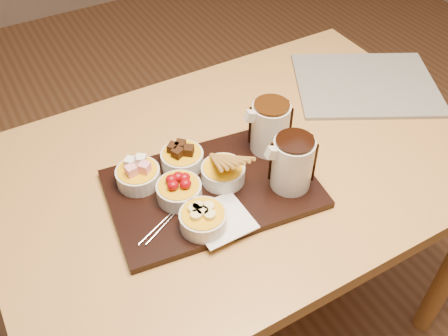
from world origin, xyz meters
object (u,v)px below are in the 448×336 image
dining_table (241,188)px  serving_board (213,189)px  bowl_strawberries (179,192)px  newspaper (366,84)px  pitcher_milk_chocolate (270,127)px  pitcher_dark_chocolate (292,164)px

dining_table → serving_board: serving_board is taller
bowl_strawberries → newspaper: size_ratio=0.25×
pitcher_milk_chocolate → serving_board: bearing=-158.2°
dining_table → serving_board: (-0.11, -0.06, 0.11)m
bowl_strawberries → pitcher_milk_chocolate: bearing=9.1°
serving_board → newspaper: size_ratio=1.17×
bowl_strawberries → newspaper: (0.67, 0.14, -0.03)m
pitcher_milk_chocolate → pitcher_dark_chocolate: bearing=-94.4°
bowl_strawberries → pitcher_milk_chocolate: 0.27m
dining_table → serving_board: 0.17m
bowl_strawberries → pitcher_dark_chocolate: (0.24, -0.09, 0.04)m
dining_table → serving_board: bearing=-153.3°
pitcher_dark_chocolate → newspaper: pitcher_dark_chocolate is taller
newspaper → pitcher_milk_chocolate: bearing=-137.6°
bowl_strawberries → dining_table: bearing=15.0°
bowl_strawberries → serving_board: bearing=-3.7°
pitcher_milk_chocolate → newspaper: (0.40, 0.10, -0.08)m
serving_board → dining_table: bearing=34.0°
bowl_strawberries → pitcher_dark_chocolate: 0.25m
serving_board → pitcher_dark_chocolate: (0.16, -0.08, 0.07)m
pitcher_dark_chocolate → newspaper: 0.49m
pitcher_dark_chocolate → dining_table: bearing=114.6°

